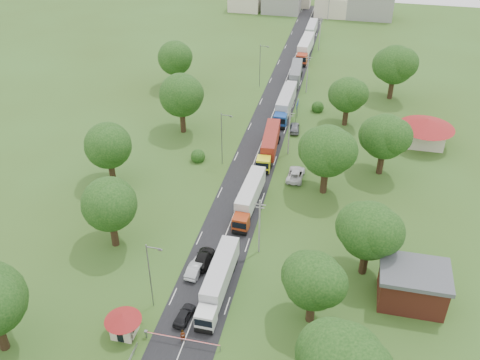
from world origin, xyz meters
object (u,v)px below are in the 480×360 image
(truck_0, at_px, (219,280))
(boom_barrier, at_px, (171,337))
(car_lane_front, at_px, (184,315))
(guard_booth, at_px, (123,321))
(info_sign, at_px, (297,107))
(pedestrian_near, at_px, (183,336))
(car_lane_mid, at_px, (196,268))

(truck_0, bearing_deg, boom_barrier, -109.65)
(car_lane_front, bearing_deg, guard_booth, 38.02)
(guard_booth, xyz_separation_m, info_sign, (12.40, 60.00, 0.84))
(info_sign, relative_size, car_lane_front, 1.01)
(guard_booth, xyz_separation_m, pedestrian_near, (7.08, 0.50, -1.30))
(boom_barrier, relative_size, pedestrian_near, 5.33)
(boom_barrier, distance_m, car_lane_front, 3.76)
(pedestrian_near, bearing_deg, truck_0, 67.49)
(truck_0, distance_m, car_lane_front, 6.35)
(info_sign, height_order, car_lane_mid, info_sign)
(truck_0, xyz_separation_m, car_lane_front, (-2.93, -5.46, -1.37))
(boom_barrier, xyz_separation_m, car_lane_front, (0.36, 3.74, -0.20))
(guard_booth, bearing_deg, pedestrian_near, 4.05)
(info_sign, bearing_deg, car_lane_front, -96.29)
(boom_barrier, xyz_separation_m, guard_booth, (-5.84, -0.00, 1.27))
(car_lane_front, bearing_deg, pedestrian_near, 112.10)
(pedestrian_near, bearing_deg, info_sign, 75.63)
(boom_barrier, bearing_deg, car_lane_front, 84.53)
(car_lane_front, bearing_deg, truck_0, -111.26)
(pedestrian_near, bearing_deg, boom_barrier, -167.22)
(info_sign, bearing_deg, boom_barrier, -96.24)
(info_sign, relative_size, car_lane_mid, 0.87)
(info_sign, height_order, pedestrian_near, info_sign)
(guard_booth, distance_m, info_sign, 61.27)
(truck_0, xyz_separation_m, car_lane_mid, (-3.92, 2.80, -1.29))
(info_sign, xyz_separation_m, truck_0, (-3.27, -50.80, -0.94))
(boom_barrier, relative_size, truck_0, 0.66)
(car_lane_front, bearing_deg, car_lane_mid, -76.21)
(car_lane_front, relative_size, car_lane_mid, 0.87)
(boom_barrier, height_order, car_lane_mid, car_lane_mid)
(boom_barrier, bearing_deg, guard_booth, -179.99)
(truck_0, relative_size, pedestrian_near, 8.11)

